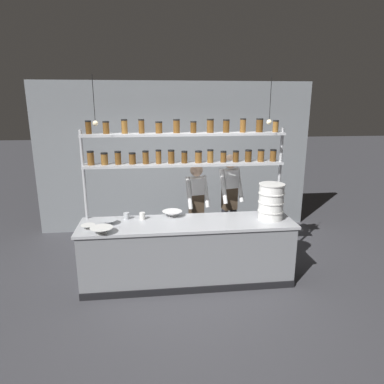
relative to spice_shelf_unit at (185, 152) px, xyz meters
name	(u,v)px	position (x,y,z in m)	size (l,w,h in m)	color
ground_plane	(188,280)	(-0.01, -0.33, -1.88)	(40.00, 40.00, 0.00)	#3D3D42
back_wall	(176,158)	(-0.01, 1.93, -0.40)	(5.44, 0.12, 2.96)	gray
prep_counter	(188,252)	(-0.01, -0.33, -1.42)	(3.04, 0.76, 0.92)	gray
spice_shelf_unit	(185,152)	(0.00, 0.00, 0.00)	(2.93, 0.28, 2.34)	#ADAFB5
chef_left	(196,205)	(0.22, 0.44, -0.95)	(0.40, 0.33, 1.62)	black
chef_center	(230,199)	(0.77, 0.43, -0.85)	(0.41, 0.34, 1.76)	black
container_stack	(271,202)	(1.21, -0.33, -0.69)	(0.37, 0.37, 0.52)	white
prep_bowl_near_left	(102,231)	(-1.16, -0.63, -0.92)	(0.30, 0.30, 0.08)	silver
prep_bowl_center_front	(109,222)	(-1.10, -0.28, -0.93)	(0.23, 0.23, 0.06)	#B2B7BC
prep_bowl_center_back	(88,227)	(-1.36, -0.43, -0.93)	(0.19, 0.19, 0.05)	silver
prep_bowl_near_right	(172,214)	(-0.21, -0.05, -0.92)	(0.30, 0.30, 0.08)	white
serving_cup_front	(126,216)	(-0.87, -0.10, -0.91)	(0.09, 0.09, 0.10)	#B2B7BC
serving_cup_by_board	(142,216)	(-0.64, -0.14, -0.91)	(0.08, 0.08, 0.10)	silver
pendant_light_row	(185,120)	(-0.04, -0.33, 0.46)	(2.36, 0.07, 0.63)	black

